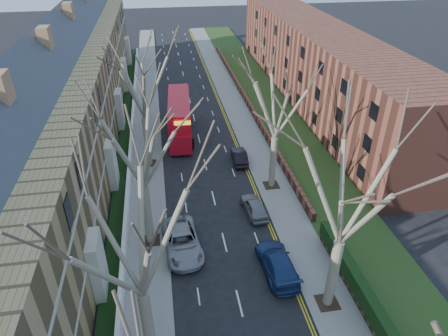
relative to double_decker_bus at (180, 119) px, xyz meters
name	(u,v)px	position (x,y,z in m)	size (l,w,h in m)	color
pavement_left	(147,120)	(-3.96, 4.90, -2.14)	(3.00, 102.00, 0.12)	slate
pavement_right	(239,114)	(8.04, 4.90, -2.14)	(3.00, 102.00, 0.12)	slate
terrace_left	(64,109)	(-11.61, -3.10, 3.33)	(9.70, 78.00, 13.60)	#99834D
flats_right	(316,64)	(19.50, 8.90, 2.78)	(13.97, 54.00, 10.00)	brown
front_wall_left	(131,147)	(-5.61, -3.10, -1.58)	(0.30, 78.00, 1.00)	white
grass_verge_right	(272,111)	(12.54, 4.90, -2.05)	(6.00, 102.00, 0.06)	#253E16
tree_left_mid	(133,230)	(-3.66, -28.10, 7.35)	(10.50, 10.50, 14.71)	#6E614E
tree_left_far	(138,137)	(-3.66, -18.10, 7.04)	(10.15, 10.15, 14.22)	#6E614E
tree_left_dist	(140,75)	(-3.66, -6.10, 7.35)	(10.50, 10.50, 14.71)	#6E614E
tree_right_mid	(351,183)	(7.74, -26.10, 7.35)	(10.50, 10.50, 14.71)	#6E614E
tree_right_far	(278,94)	(7.74, -12.10, 7.04)	(10.15, 10.15, 14.22)	#6E614E
double_decker_bus	(180,119)	(0.00, 0.00, 0.00)	(3.22, 10.83, 4.49)	red
car_left_far	(182,241)	(-1.27, -19.37, -1.40)	(2.66, 5.78, 1.61)	gray
car_right_near	(277,263)	(5.25, -22.72, -1.43)	(2.17, 5.33, 1.55)	navy
car_right_mid	(254,206)	(5.19, -15.84, -1.52)	(1.62, 4.02, 1.37)	gray
car_right_far	(239,156)	(5.64, -7.07, -1.55)	(1.38, 3.96, 1.30)	black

